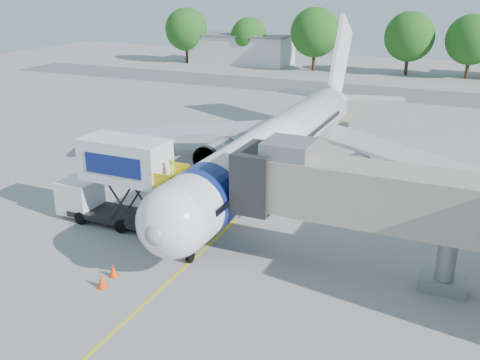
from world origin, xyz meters
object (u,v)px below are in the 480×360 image
at_px(jet_bridge, 356,193).
at_px(catering_hiloader, 118,182).
at_px(ground_tug, 139,337).
at_px(aircraft, 280,143).

relative_size(jet_bridge, catering_hiloader, 1.64).
relative_size(catering_hiloader, ground_tug, 2.15).
xyz_separation_m(aircraft, catering_hiloader, (-6.27, -11.12, -0.19)).
xyz_separation_m(aircraft, jet_bridge, (7.99, -11.12, 1.39)).
xyz_separation_m(catering_hiloader, ground_tug, (8.09, -9.87, -1.98)).
height_order(jet_bridge, catering_hiloader, jet_bridge).
relative_size(jet_bridge, ground_tug, 3.52).
distance_m(aircraft, jet_bridge, 13.77).
height_order(catering_hiloader, ground_tug, catering_hiloader).
relative_size(aircraft, jet_bridge, 2.71).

